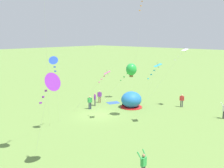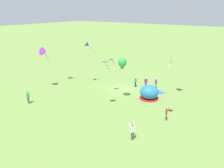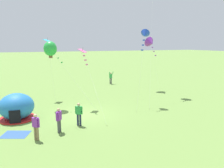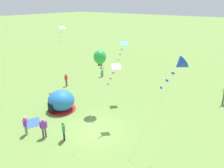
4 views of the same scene
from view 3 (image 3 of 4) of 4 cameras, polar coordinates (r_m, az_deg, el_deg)
name	(u,v)px [view 3 (image 3 of 4)]	position (r m, az deg, el deg)	size (l,w,h in m)	color
ground_plane	(83,114)	(19.08, -7.59, -7.84)	(300.00, 300.00, 0.00)	olive
popup_tent	(17,107)	(19.10, -23.65, -5.52)	(2.81, 2.81, 2.10)	#2672BF
picnic_blanket	(16,134)	(16.28, -23.88, -11.97)	(1.70, 1.30, 0.01)	#3359A5
person_with_toddler	(59,119)	(15.37, -13.71, -8.86)	(0.43, 0.48, 1.72)	#4C4C51
person_center_field	(79,113)	(16.34, -8.65, -7.49)	(0.48, 0.43, 1.72)	#1E2347
person_strolling	(36,126)	(14.59, -19.26, -10.21)	(0.44, 0.45, 1.72)	#8C7251
person_flying_kite	(111,77)	(32.68, -0.34, 1.75)	(0.68, 0.47, 1.89)	#4C4C51
kite_green	(50,49)	(21.07, -15.83, 8.85)	(4.00, 3.82, 6.20)	silver
kite_cyan	(48,44)	(24.48, -16.36, 10.08)	(1.06, 3.05, 6.59)	silver
kite_blue	(145,35)	(21.62, 8.56, 12.63)	(2.70, 2.89, 7.36)	silver
kite_purple	(151,43)	(28.65, 10.06, 10.54)	(1.38, 2.84, 6.83)	silver
kite_pink	(83,54)	(20.25, -7.47, 7.82)	(1.00, 6.09, 5.64)	silver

